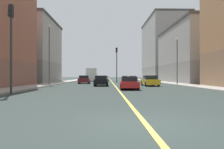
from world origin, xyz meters
name	(u,v)px	position (x,y,z in m)	size (l,w,h in m)	color
ground_plane	(146,125)	(0.00, 0.00, 0.00)	(400.00, 400.00, 0.00)	#2C3734
sidewalk_left	(150,81)	(9.84, 49.00, 0.07)	(2.77, 168.00, 0.15)	#9E9B93
sidewalk_right	(72,81)	(-9.84, 49.00, 0.07)	(2.77, 168.00, 0.15)	#9E9B93
lane_center_stripe	(111,81)	(0.00, 49.00, 0.01)	(0.16, 154.00, 0.01)	#E5D14C
building_left_mid	(196,54)	(16.18, 36.13, 5.51)	(10.21, 20.19, 11.00)	gray
building_left_far	(164,50)	(16.18, 60.01, 9.20)	(10.21, 21.87, 18.38)	gray
building_right_midblock	(28,51)	(-16.18, 36.18, 6.03)	(10.21, 14.98, 12.04)	gray
traffic_light_right_near	(11,37)	(-8.07, 10.11, 4.18)	(0.40, 0.32, 6.52)	#2D2D2D
traffic_light_median_far	(117,60)	(0.81, 35.95, 4.29)	(0.40, 0.32, 6.72)	#2D2D2D
street_lamp_left_near	(177,56)	(9.05, 25.37, 4.21)	(0.36, 0.36, 6.65)	#4C4C51
street_lamp_right_near	(49,49)	(-9.05, 24.53, 5.06)	(0.36, 0.36, 8.25)	#4C4C51
car_black	(101,81)	(-1.82, 23.20, 0.67)	(1.86, 4.15, 1.37)	black
car_white	(105,79)	(-1.54, 48.87, 0.64)	(1.93, 4.03, 1.29)	white
car_green	(132,79)	(4.71, 44.01, 0.65)	(1.86, 4.12, 1.32)	#1E6B38
car_yellow	(150,81)	(4.63, 22.91, 0.66)	(1.84, 4.58, 1.39)	gold
car_maroon	(84,80)	(-4.97, 31.89, 0.68)	(1.94, 4.33, 1.39)	maroon
car_red	(129,83)	(1.15, 16.04, 0.63)	(1.96, 4.66, 1.26)	red
car_blue	(125,78)	(4.91, 67.36, 0.65)	(1.88, 4.06, 1.31)	#23389E
box_truck	(92,74)	(-4.88, 49.35, 1.66)	(2.53, 7.05, 3.15)	beige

